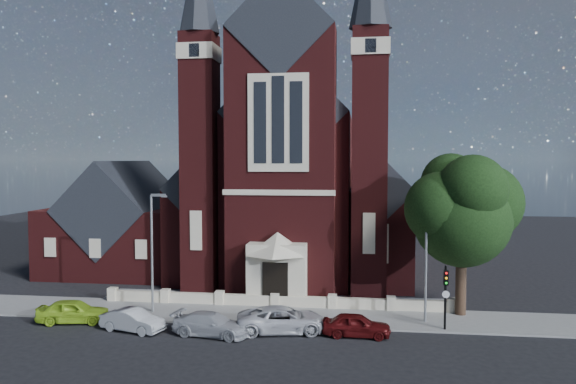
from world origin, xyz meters
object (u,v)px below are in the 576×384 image
at_px(car_lime_van, 73,311).
at_px(car_silver_b, 211,324).
at_px(car_dark_red, 356,325).
at_px(parish_hall, 126,227).
at_px(car_silver_a, 133,320).
at_px(car_white_suv, 283,320).
at_px(traffic_signal, 446,289).
at_px(street_lamp_right, 428,251).
at_px(street_tree, 464,212).
at_px(church, 301,182).
at_px(street_lamp_left, 153,246).

height_order(car_lime_van, car_silver_b, car_lime_van).
relative_size(car_silver_b, car_dark_red, 1.16).
height_order(parish_hall, car_silver_a, parish_hall).
height_order(car_silver_a, car_white_suv, car_white_suv).
bearing_deg(car_silver_a, traffic_signal, -67.01).
xyz_separation_m(street_lamp_right, car_dark_red, (-4.38, -3.22, -3.92)).
bearing_deg(parish_hall, street_lamp_right, -28.22).
height_order(traffic_signal, car_lime_van, traffic_signal).
bearing_deg(car_silver_a, car_dark_red, -71.08).
height_order(street_tree, traffic_signal, street_tree).
bearing_deg(car_lime_van, car_white_suv, -100.96).
bearing_deg(car_silver_a, car_silver_b, -76.76).
bearing_deg(car_dark_red, traffic_signal, -71.06).
bearing_deg(car_silver_a, street_lamp_right, -61.73).
distance_m(car_silver_b, car_white_suv, 4.28).
relative_size(traffic_signal, car_dark_red, 1.00).
distance_m(car_lime_van, car_silver_a, 4.62).
relative_size(street_tree, car_lime_van, 2.42).
bearing_deg(street_tree, church, 126.17).
bearing_deg(parish_hall, street_tree, -23.26).
relative_size(church, car_lime_van, 7.91).
distance_m(car_lime_van, car_dark_red, 17.88).
xyz_separation_m(street_tree, car_dark_red, (-6.89, -4.93, -6.28)).
height_order(church, car_silver_a, church).
relative_size(church, parish_hall, 2.86).
relative_size(parish_hall, street_lamp_right, 1.51).
distance_m(car_lime_van, car_white_suv, 13.49).
height_order(street_tree, street_lamp_right, street_tree).
height_order(church, car_lime_van, church).
height_order(church, parish_hall, church).
height_order(parish_hall, car_dark_red, parish_hall).
height_order(traffic_signal, car_silver_a, traffic_signal).
bearing_deg(parish_hall, car_lime_van, -77.17).
height_order(parish_hall, car_lime_van, parish_hall).
bearing_deg(car_silver_a, car_lime_van, 90.79).
relative_size(street_lamp_left, street_lamp_right, 1.00).
bearing_deg(car_dark_red, parish_hall, 53.26).
relative_size(church, car_silver_a, 8.63).
bearing_deg(street_tree, car_lime_van, -169.65).
height_order(street_tree, car_silver_b, street_tree).
bearing_deg(street_lamp_left, car_white_suv, -17.90).
height_order(parish_hall, car_white_suv, parish_hall).
relative_size(street_tree, car_dark_red, 2.67).
distance_m(street_tree, traffic_signal, 5.70).
relative_size(car_silver_b, car_white_suv, 0.84).
relative_size(street_tree, street_lamp_left, 1.32).
distance_m(street_tree, street_lamp_left, 20.71).
bearing_deg(car_lime_van, traffic_signal, -97.19).
bearing_deg(traffic_signal, street_tree, 64.05).
distance_m(parish_hall, car_silver_a, 20.09).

